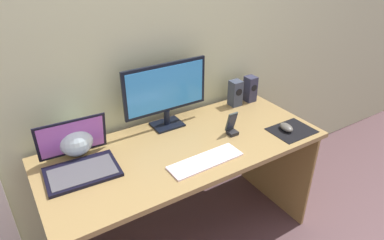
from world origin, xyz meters
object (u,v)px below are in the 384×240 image
at_px(keyboard_external, 205,161).
at_px(mouse, 286,127).
at_px(monitor, 166,92).
at_px(speaker_near_monitor, 235,93).
at_px(speaker_right, 250,89).
at_px(fishbowl, 75,139).
at_px(phone_in_dock, 232,126).
at_px(laptop, 79,160).

height_order(keyboard_external, mouse, mouse).
xyz_separation_m(monitor, speaker_near_monitor, (0.52, 0.00, -0.13)).
height_order(speaker_right, mouse, speaker_right).
bearing_deg(fishbowl, keyboard_external, -38.70).
bearing_deg(speaker_near_monitor, phone_in_dock, -131.17).
xyz_separation_m(speaker_right, mouse, (-0.08, -0.43, -0.07)).
height_order(laptop, fishbowl, laptop).
distance_m(speaker_right, mouse, 0.44).
distance_m(monitor, fishbowl, 0.56).
xyz_separation_m(speaker_right, fishbowl, (-1.19, -0.01, -0.00)).
bearing_deg(speaker_near_monitor, mouse, -84.02).
distance_m(speaker_right, speaker_near_monitor, 0.13).
bearing_deg(speaker_near_monitor, keyboard_external, -140.83).
bearing_deg(speaker_right, mouse, -101.05).
distance_m(monitor, keyboard_external, 0.48).
xyz_separation_m(monitor, phone_in_dock, (0.27, -0.28, -0.17)).
height_order(monitor, speaker_near_monitor, monitor).
bearing_deg(laptop, keyboard_external, -27.16).
bearing_deg(speaker_near_monitor, fishbowl, -179.47).
xyz_separation_m(laptop, fishbowl, (0.03, 0.14, 0.04)).
relative_size(speaker_right, speaker_near_monitor, 1.01).
distance_m(speaker_right, phone_in_dock, 0.48).
xyz_separation_m(monitor, speaker_right, (0.65, 0.00, -0.13)).
distance_m(speaker_near_monitor, mouse, 0.43).
bearing_deg(fishbowl, mouse, -20.72).
distance_m(monitor, speaker_near_monitor, 0.54).
height_order(laptop, mouse, laptop).
distance_m(monitor, mouse, 0.73).
relative_size(monitor, mouse, 5.19).
bearing_deg(phone_in_dock, speaker_near_monitor, 48.83).
height_order(fishbowl, mouse, fishbowl).
height_order(speaker_near_monitor, mouse, speaker_near_monitor).
xyz_separation_m(laptop, phone_in_dock, (0.83, -0.14, -0.00)).
relative_size(monitor, speaker_right, 2.96).
bearing_deg(fishbowl, speaker_right, 0.47).
xyz_separation_m(keyboard_external, mouse, (0.58, 0.01, 0.02)).
relative_size(speaker_near_monitor, phone_in_dock, 1.26).
bearing_deg(laptop, mouse, -13.87).
distance_m(laptop, phone_in_dock, 0.85).
bearing_deg(keyboard_external, speaker_near_monitor, 37.87).
xyz_separation_m(speaker_near_monitor, mouse, (0.04, -0.43, -0.07)).
height_order(laptop, phone_in_dock, laptop).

